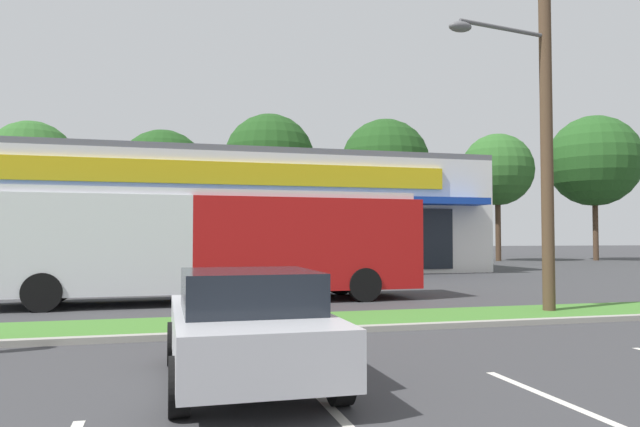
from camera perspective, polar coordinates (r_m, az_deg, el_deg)
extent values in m
cube|color=#427A2D|center=(13.02, -2.77, -10.42)|extent=(56.00, 2.20, 0.12)
cube|color=#99968C|center=(11.84, -1.52, -11.24)|extent=(56.00, 0.24, 0.12)
cube|color=silver|center=(6.69, 1.65, -18.74)|extent=(0.12, 4.80, 0.01)
cube|color=silver|center=(7.03, 26.57, -17.69)|extent=(0.12, 4.80, 0.01)
cube|color=silver|center=(34.40, -11.38, -0.36)|extent=(30.49, 11.23, 6.09)
cube|color=black|center=(28.74, -10.75, -2.41)|extent=(25.61, 0.08, 3.17)
cube|color=#14389E|center=(28.14, -10.62, 1.55)|extent=(28.66, 1.40, 0.35)
cube|color=gold|center=(28.86, -10.69, 3.88)|extent=(24.39, 0.16, 1.10)
cube|color=slate|center=(34.65, -11.33, 4.93)|extent=(30.49, 11.23, 0.30)
cylinder|color=#473323|center=(43.82, -26.13, -1.58)|extent=(0.44, 0.44, 4.56)
sphere|color=#2D6026|center=(44.09, -26.03, 4.24)|extent=(5.85, 5.85, 5.85)
cylinder|color=#473323|center=(41.91, -14.96, -2.11)|extent=(0.44, 0.44, 3.98)
sphere|color=#1E4719|center=(42.14, -14.90, 3.70)|extent=(6.07, 6.07, 6.07)
cylinder|color=#473323|center=(45.71, -4.91, -1.31)|extent=(0.44, 0.44, 5.39)
sphere|color=#1E4719|center=(46.10, -4.88, 5.27)|extent=(6.91, 6.91, 6.91)
cylinder|color=#473323|center=(46.62, 6.32, -1.47)|extent=(0.44, 0.44, 5.14)
sphere|color=#1E4719|center=(46.98, 6.29, 4.84)|extent=(6.91, 6.91, 6.91)
cylinder|color=#473323|center=(50.01, 16.76, -1.40)|extent=(0.44, 0.44, 5.22)
sphere|color=#2D6026|center=(50.31, 16.69, 4.07)|extent=(5.82, 5.82, 5.82)
cylinder|color=#473323|center=(54.04, 24.97, -1.22)|extent=(0.44, 0.44, 5.45)
sphere|color=#23511E|center=(54.41, 24.87, 4.62)|extent=(7.51, 7.51, 7.51)
cylinder|color=#4C3826|center=(15.84, 20.93, 8.37)|extent=(0.30, 0.30, 9.58)
cylinder|color=#59595B|center=(15.51, 17.28, 16.62)|extent=(2.58, 0.54, 0.10)
ellipsoid|color=#59595B|center=(14.67, 13.32, 17.07)|extent=(0.56, 0.32, 0.24)
cube|color=#B71414|center=(18.25, -1.61, -2.93)|extent=(6.92, 2.72, 2.70)
cube|color=silver|center=(17.75, -21.51, -2.79)|extent=(5.67, 2.69, 2.70)
cube|color=silver|center=(17.80, -10.38, 1.76)|extent=(12.02, 2.60, 0.20)
cube|color=black|center=(19.06, -10.80, -1.40)|extent=(11.47, 0.35, 1.19)
cylinder|color=black|center=(16.76, -25.16, -6.88)|extent=(1.01, 0.33, 1.00)
cylinder|color=black|center=(19.07, -24.05, -6.32)|extent=(1.01, 0.33, 1.00)
cylinder|color=black|center=(16.77, -6.84, -7.08)|extent=(1.01, 0.33, 1.00)
cylinder|color=black|center=(19.09, -7.99, -6.49)|extent=(1.01, 0.33, 1.00)
cylinder|color=black|center=(17.65, 4.29, -6.85)|extent=(1.01, 0.33, 1.00)
cylinder|color=black|center=(19.86, 1.91, -6.35)|extent=(1.01, 0.33, 1.00)
cube|color=#B7B7BC|center=(25.20, -4.84, -5.05)|extent=(4.40, 1.87, 0.74)
cube|color=black|center=(25.14, -5.33, -3.66)|extent=(1.98, 1.65, 0.48)
cylinder|color=black|center=(26.35, -2.24, -5.74)|extent=(0.64, 0.22, 0.64)
cylinder|color=black|center=(24.62, -1.34, -5.99)|extent=(0.64, 0.22, 0.64)
cylinder|color=black|center=(25.90, -8.17, -5.78)|extent=(0.64, 0.22, 0.64)
cylinder|color=black|center=(24.14, -7.69, -6.04)|extent=(0.64, 0.22, 0.64)
cube|color=#B7B7BC|center=(7.98, -7.10, -11.34)|extent=(1.87, 4.23, 0.64)
cube|color=black|center=(7.70, -6.87, -7.34)|extent=(1.64, 1.90, 0.51)
cylinder|color=black|center=(9.26, -13.78, -12.05)|extent=(0.22, 0.64, 0.64)
cylinder|color=black|center=(9.46, -2.73, -11.91)|extent=(0.22, 0.64, 0.64)
cylinder|color=black|center=(6.69, -13.41, -15.88)|extent=(0.22, 0.64, 0.64)
cylinder|color=black|center=(6.97, 1.90, -15.40)|extent=(0.22, 0.64, 0.64)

